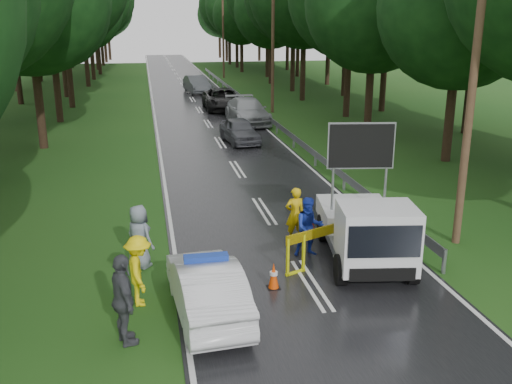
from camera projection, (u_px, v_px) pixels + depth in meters
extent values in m
plane|color=#1B4915|center=(311.00, 285.00, 14.72)|extent=(160.00, 160.00, 0.00)
cube|color=black|center=(199.00, 110.00, 42.90)|extent=(7.00, 140.00, 0.02)
cylinder|color=gray|center=(444.00, 261.00, 15.29)|extent=(0.12, 0.12, 0.70)
cube|color=gray|center=(247.00, 102.00, 43.41)|extent=(0.05, 60.00, 0.30)
cylinder|color=#4D3523|center=(474.00, 78.00, 16.09)|extent=(0.24, 0.24, 10.00)
cylinder|color=#4D3523|center=(273.00, 42.00, 40.51)|extent=(0.24, 0.24, 10.00)
cylinder|color=#4D3523|center=(223.00, 33.00, 64.93)|extent=(0.24, 0.24, 10.00)
imported|color=silver|center=(207.00, 288.00, 13.08)|extent=(1.73, 4.17, 1.34)
cube|color=#1938A5|center=(206.00, 258.00, 12.87)|extent=(1.03, 0.36, 0.13)
cube|color=gray|center=(361.00, 237.00, 16.50)|extent=(2.55, 4.33, 0.24)
cube|color=white|center=(355.00, 213.00, 17.32)|extent=(2.37, 2.62, 0.53)
cube|color=white|center=(377.00, 237.00, 14.63)|extent=(2.16, 1.83, 1.65)
cube|color=black|center=(385.00, 242.00, 13.82)|extent=(1.78, 0.32, 0.83)
cube|color=black|center=(361.00, 146.00, 16.31)|extent=(1.84, 0.40, 1.26)
cylinder|color=black|center=(341.00, 270.00, 14.65)|extent=(0.39, 0.85, 0.82)
cylinder|color=black|center=(412.00, 269.00, 14.72)|extent=(0.39, 0.85, 0.82)
cylinder|color=black|center=(323.00, 227.00, 17.62)|extent=(0.39, 0.85, 0.82)
cylinder|color=black|center=(382.00, 227.00, 17.69)|extent=(0.39, 0.85, 0.82)
cube|color=#D0D70B|center=(288.00, 258.00, 15.05)|extent=(0.09, 0.09, 1.08)
cube|color=#D0D70B|center=(304.00, 253.00, 15.35)|extent=(0.09, 0.09, 1.08)
cube|color=#D0D70B|center=(348.00, 241.00, 16.23)|extent=(0.09, 0.09, 1.08)
cube|color=#D0D70B|center=(361.00, 237.00, 16.52)|extent=(0.09, 0.09, 1.08)
cube|color=#F2CC00|center=(327.00, 230.00, 15.64)|extent=(2.59, 1.18, 0.27)
imported|color=yellow|center=(295.00, 214.00, 17.46)|extent=(0.66, 0.48, 1.70)
imported|color=#1A32AA|center=(309.00, 227.00, 16.34)|extent=(0.87, 0.69, 1.75)
imported|color=yellow|center=(139.00, 271.00, 13.50)|extent=(0.75, 1.18, 1.74)
imported|color=#404147|center=(123.00, 300.00, 11.80)|extent=(0.82, 1.27, 2.02)
imported|color=slate|center=(139.00, 237.00, 15.56)|extent=(1.02, 1.02, 1.78)
imported|color=#3E3F45|center=(240.00, 131.00, 31.47)|extent=(2.05, 4.15, 1.36)
imported|color=gray|center=(248.00, 111.00, 37.35)|extent=(2.53, 5.66, 1.61)
imported|color=black|center=(222.00, 99.00, 42.84)|extent=(2.65, 5.73, 1.59)
imported|color=#3A3E41|center=(197.00, 84.00, 52.60)|extent=(2.30, 5.01, 1.59)
cube|color=black|center=(224.00, 326.00, 12.72)|extent=(0.39, 0.39, 0.03)
cone|color=#E94207|center=(224.00, 310.00, 12.60)|extent=(0.32, 0.32, 0.79)
cube|color=black|center=(273.00, 288.00, 14.54)|extent=(0.33, 0.33, 0.03)
cone|color=#E94207|center=(274.00, 275.00, 14.44)|extent=(0.27, 0.27, 0.68)
cube|color=black|center=(311.00, 232.00, 18.35)|extent=(0.33, 0.33, 0.03)
cone|color=#E94207|center=(311.00, 222.00, 18.25)|extent=(0.27, 0.27, 0.68)
cube|color=black|center=(186.00, 276.00, 15.23)|extent=(0.33, 0.33, 0.03)
cone|color=#E94207|center=(185.00, 264.00, 15.13)|extent=(0.27, 0.27, 0.67)
cube|color=black|center=(372.00, 218.00, 19.58)|extent=(0.37, 0.37, 0.03)
cone|color=#E94207|center=(373.00, 208.00, 19.47)|extent=(0.30, 0.30, 0.75)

